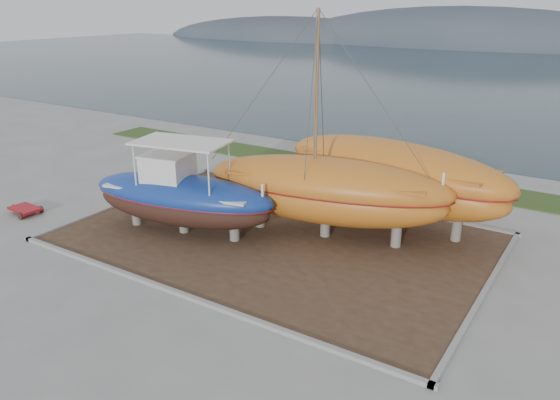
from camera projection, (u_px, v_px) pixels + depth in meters
The scene contains 10 objects.
ground at pixel (220, 274), 21.30m from camera, with size 140.00×140.00×0.00m, color gray.
dirt_patch at pixel (275, 238), 24.45m from camera, with size 18.00×12.00×0.06m, color #422D1E.
curb_frame at pixel (275, 237), 24.44m from camera, with size 18.60×12.60×0.15m, color gray, non-canonical shape.
grass_strip at pixel (377, 173), 33.55m from camera, with size 44.00×3.00×0.08m, color #284219.
sea at pixel (531, 77), 76.70m from camera, with size 260.00×100.00×0.04m, color #1D323A, non-canonical shape.
blue_caique at pixel (182, 188), 24.32m from camera, with size 8.87×2.77×4.27m, color navy, non-canonical shape.
white_dinghy at pixel (182, 189), 28.69m from camera, with size 4.42×1.66×1.33m, color white, non-canonical shape.
orange_sailboat at pixel (328, 130), 22.95m from camera, with size 10.98×3.24×9.71m, color #BE681D, non-canonical shape.
orange_bare_hull at pixel (392, 183), 25.58m from camera, with size 11.64×3.49×3.82m, color #BE681D, non-canonical shape.
red_trailer at pixel (25, 211), 27.24m from camera, with size 2.39×1.19×0.34m, color #AC1319, non-canonical shape.
Camera 1 is at (12.23, -14.75, 10.02)m, focal length 35.00 mm.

